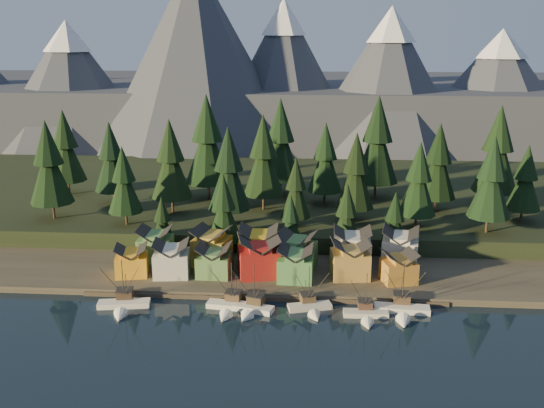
# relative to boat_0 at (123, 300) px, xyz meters

# --- Properties ---
(ground) EXTENTS (500.00, 500.00, 0.00)m
(ground) POSITION_rel_boat_0_xyz_m (29.24, -8.82, -2.07)
(ground) COLOR black
(ground) RESTS_ON ground
(shore_strip) EXTENTS (400.00, 50.00, 1.50)m
(shore_strip) POSITION_rel_boat_0_xyz_m (29.24, 31.18, -1.32)
(shore_strip) COLOR #352E26
(shore_strip) RESTS_ON ground
(hillside) EXTENTS (420.00, 100.00, 6.00)m
(hillside) POSITION_rel_boat_0_xyz_m (29.24, 81.18, 0.93)
(hillside) COLOR black
(hillside) RESTS_ON ground
(dock) EXTENTS (80.00, 4.00, 1.00)m
(dock) POSITION_rel_boat_0_xyz_m (29.24, 7.68, -1.57)
(dock) COLOR #484034
(dock) RESTS_ON ground
(mountain_ridge) EXTENTS (560.00, 190.00, 90.00)m
(mountain_ridge) POSITION_rel_boat_0_xyz_m (25.04, 204.77, 23.98)
(mountain_ridge) COLOR #414554
(mountain_ridge) RESTS_ON ground
(boat_0) EXTENTS (11.56, 12.32, 11.60)m
(boat_0) POSITION_rel_boat_0_xyz_m (0.00, 0.00, 0.00)
(boat_0) COLOR white
(boat_0) RESTS_ON ground
(boat_2) EXTENTS (10.99, 11.74, 11.14)m
(boat_2) POSITION_rel_boat_0_xyz_m (22.70, 0.92, -0.07)
(boat_2) COLOR white
(boat_2) RESTS_ON ground
(boat_3) EXTENTS (9.15, 9.77, 11.47)m
(boat_3) POSITION_rel_boat_0_xyz_m (27.40, 0.14, 0.26)
(boat_3) COLOR white
(boat_3) RESTS_ON ground
(boat_4) EXTENTS (9.85, 10.29, 10.52)m
(boat_4) POSITION_rel_boat_0_xyz_m (39.76, 1.78, -0.12)
(boat_4) COLOR beige
(boat_4) RESTS_ON ground
(boat_5) EXTENTS (9.50, 10.33, 10.30)m
(boat_5) POSITION_rel_boat_0_xyz_m (51.13, -0.72, -0.18)
(boat_5) COLOR beige
(boat_5) RESTS_ON ground
(boat_6) EXTENTS (11.95, 12.87, 12.10)m
(boat_6) POSITION_rel_boat_0_xyz_m (58.75, 1.57, 0.09)
(boat_6) COLOR silver
(boat_6) RESTS_ON ground
(house_front_0) EXTENTS (8.37, 8.06, 7.18)m
(house_front_0) POSITION_rel_boat_0_xyz_m (-2.33, 14.97, 3.20)
(house_front_0) COLOR gold
(house_front_0) RESTS_ON shore_strip
(house_front_1) EXTENTS (8.86, 8.57, 8.32)m
(house_front_1) POSITION_rel_boat_0_xyz_m (7.09, 15.37, 3.80)
(house_front_1) COLOR beige
(house_front_1) RESTS_ON shore_strip
(house_front_2) EXTENTS (8.01, 8.07, 7.50)m
(house_front_2) POSITION_rel_boat_0_xyz_m (17.01, 16.19, 3.37)
(house_front_2) COLOR #4F7740
(house_front_2) RESTS_ON shore_strip
(house_front_3) EXTENTS (10.98, 10.65, 9.46)m
(house_front_3) POSITION_rel_boat_0_xyz_m (27.43, 17.05, 4.40)
(house_front_3) COLOR maroon
(house_front_3) RESTS_ON shore_strip
(house_front_4) EXTENTS (8.36, 8.96, 8.12)m
(house_front_4) POSITION_rel_boat_0_xyz_m (36.08, 15.08, 3.70)
(house_front_4) COLOR #457B42
(house_front_4) RESTS_ON shore_strip
(house_front_5) EXTENTS (9.42, 8.76, 8.90)m
(house_front_5) POSITION_rel_boat_0_xyz_m (48.59, 17.24, 4.10)
(house_front_5) COLOR #A6813B
(house_front_5) RESTS_ON shore_strip
(house_front_6) EXTENTS (8.68, 8.39, 7.24)m
(house_front_6) POSITION_rel_boat_0_xyz_m (59.57, 15.33, 3.23)
(house_front_6) COLOR #A8732B
(house_front_6) RESTS_ON shore_strip
(house_back_0) EXTENTS (8.18, 7.86, 8.75)m
(house_back_0) POSITION_rel_boat_0_xyz_m (1.06, 24.01, 4.02)
(house_back_0) COLOR #4F8045
(house_back_0) RESTS_ON shore_strip
(house_back_1) EXTENTS (9.90, 9.98, 9.25)m
(house_back_1) POSITION_rel_boat_0_xyz_m (15.27, 23.21, 4.29)
(house_back_1) COLOR #B6902F
(house_back_1) RESTS_ON shore_strip
(house_back_2) EXTENTS (9.35, 8.60, 9.83)m
(house_back_2) POSITION_rel_boat_0_xyz_m (26.85, 23.10, 4.59)
(house_back_2) COLOR gold
(house_back_2) RESTS_ON shore_strip
(house_back_3) EXTENTS (10.36, 9.67, 8.86)m
(house_back_3) POSITION_rel_boat_0_xyz_m (36.12, 22.42, 4.09)
(house_back_3) COLOR #4B7740
(house_back_3) RESTS_ON shore_strip
(house_back_4) EXTENTS (9.03, 8.68, 9.67)m
(house_back_4) POSITION_rel_boat_0_xyz_m (49.40, 23.65, 4.51)
(house_back_4) COLOR beige
(house_back_4) RESTS_ON shore_strip
(house_back_5) EXTENTS (9.80, 9.89, 9.47)m
(house_back_5) POSITION_rel_boat_0_xyz_m (61.09, 25.15, 4.40)
(house_back_5) COLOR silver
(house_back_5) RESTS_ON shore_strip
(tree_hill_0) EXTENTS (11.96, 11.96, 27.87)m
(tree_hill_0) POSITION_rel_boat_0_xyz_m (-32.76, 43.18, 19.16)
(tree_hill_0) COLOR #332319
(tree_hill_0) RESTS_ON hillside
(tree_hill_1) EXTENTS (10.82, 10.82, 25.20)m
(tree_hill_1) POSITION_rel_boat_0_xyz_m (-20.76, 59.18, 17.70)
(tree_hill_1) COLOR #332319
(tree_hill_1) RESTS_ON hillside
(tree_hill_2) EXTENTS (9.31, 9.31, 21.68)m
(tree_hill_2) POSITION_rel_boat_0_xyz_m (-10.76, 39.18, 15.78)
(tree_hill_2) COLOR #332319
(tree_hill_2) RESTS_ON hillside
(tree_hill_3) EXTENTS (11.75, 11.75, 27.37)m
(tree_hill_3) POSITION_rel_boat_0_xyz_m (-0.76, 51.18, 18.89)
(tree_hill_3) COLOR #332319
(tree_hill_3) RESTS_ON hillside
(tree_hill_4) EXTENTS (14.11, 14.11, 32.86)m
(tree_hill_4) POSITION_rel_boat_0_xyz_m (7.24, 66.18, 21.90)
(tree_hill_4) COLOR #332319
(tree_hill_4) RESTS_ON hillside
(tree_hill_5) EXTENTS (11.60, 11.60, 27.01)m
(tree_hill_5) POSITION_rel_boat_0_xyz_m (17.24, 41.18, 18.70)
(tree_hill_5) COLOR #332319
(tree_hill_5) RESTS_ON hillside
(tree_hill_6) EXTENTS (12.12, 12.12, 28.24)m
(tree_hill_6) POSITION_rel_boat_0_xyz_m (25.24, 56.18, 19.37)
(tree_hill_6) COLOR #332319
(tree_hill_6) RESTS_ON hillside
(tree_hill_7) EXTENTS (8.30, 8.30, 19.35)m
(tree_hill_7) POSITION_rel_boat_0_xyz_m (35.24, 39.18, 14.50)
(tree_hill_7) COLOR #332319
(tree_hill_7) RESTS_ON hillside
(tree_hill_8) EXTENTS (10.74, 10.74, 25.02)m
(tree_hill_8) POSITION_rel_boat_0_xyz_m (43.24, 63.18, 17.61)
(tree_hill_8) COLOR #332319
(tree_hill_8) RESTS_ON hillside
(tree_hill_9) EXTENTS (10.67, 10.67, 24.87)m
(tree_hill_9) POSITION_rel_boat_0_xyz_m (51.24, 46.18, 17.52)
(tree_hill_9) COLOR #332319
(tree_hill_9) RESTS_ON hillside
(tree_hill_10) EXTENTS (13.86, 13.86, 32.28)m
(tree_hill_10) POSITION_rel_boat_0_xyz_m (59.24, 71.18, 21.58)
(tree_hill_10) COLOR #332319
(tree_hill_10) RESTS_ON hillside
(tree_hill_11) EXTENTS (10.10, 10.10, 23.53)m
(tree_hill_11) POSITION_rel_boat_0_xyz_m (67.24, 41.18, 16.79)
(tree_hill_11) COLOR #332319
(tree_hill_11) RESTS_ON hillside
(tree_hill_12) EXTENTS (11.17, 11.17, 26.02)m
(tree_hill_12) POSITION_rel_boat_0_xyz_m (75.24, 57.18, 18.15)
(tree_hill_12) COLOR #332319
(tree_hill_12) RESTS_ON hillside
(tree_hill_13) EXTENTS (11.00, 11.00, 25.63)m
(tree_hill_13) POSITION_rel_boat_0_xyz_m (85.24, 39.18, 17.94)
(tree_hill_13) COLOR #332319
(tree_hill_13) RESTS_ON hillside
(tree_hill_14) EXTENTS (13.15, 13.15, 30.63)m
(tree_hill_14) POSITION_rel_boat_0_xyz_m (93.24, 63.18, 20.68)
(tree_hill_14) COLOR #332319
(tree_hill_14) RESTS_ON hillside
(tree_hill_15) EXTENTS (13.32, 13.32, 31.02)m
(tree_hill_15) POSITION_rel_boat_0_xyz_m (29.24, 73.18, 20.89)
(tree_hill_15) COLOR #332319
(tree_hill_15) RESTS_ON hillside
(tree_hill_16) EXTENTS (11.76, 11.76, 27.40)m
(tree_hill_16) POSITION_rel_boat_0_xyz_m (-38.76, 69.18, 18.91)
(tree_hill_16) COLOR #332319
(tree_hill_16) RESTS_ON hillside
(tree_hill_17) EXTENTS (9.30, 9.30, 21.66)m
(tree_hill_17) POSITION_rel_boat_0_xyz_m (97.24, 49.18, 15.77)
(tree_hill_17) COLOR #332319
(tree_hill_17) RESTS_ON hillside
(tree_shore_0) EXTENTS (6.38, 6.38, 14.86)m
(tree_shore_0) POSITION_rel_boat_0_xyz_m (1.24, 31.18, 7.54)
(tree_shore_0) COLOR #332319
(tree_shore_0) RESTS_ON shore_strip
(tree_shore_1) EXTENTS (9.04, 9.04, 21.07)m
(tree_shore_1) POSITION_rel_boat_0_xyz_m (17.24, 31.18, 10.94)
(tree_shore_1) COLOR #332319
(tree_shore_1) RESTS_ON shore_strip
(tree_shore_2) EXTENTS (6.82, 6.82, 15.89)m
(tree_shore_2) POSITION_rel_boat_0_xyz_m (34.24, 31.18, 8.11)
(tree_shore_2) COLOR #332319
(tree_shore_2) RESTS_ON shore_strip
(tree_shore_3) EXTENTS (8.22, 8.22, 19.15)m
(tree_shore_3) POSITION_rel_boat_0_xyz_m (48.24, 31.18, 9.89)
(tree_shore_3) COLOR #332319
(tree_shore_3) RESTS_ON shore_strip
(tree_shore_4) EXTENTS (7.40, 7.40, 17.23)m
(tree_shore_4) POSITION_rel_boat_0_xyz_m (60.24, 31.18, 8.84)
(tree_shore_4) COLOR #332319
(tree_shore_4) RESTS_ON shore_strip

